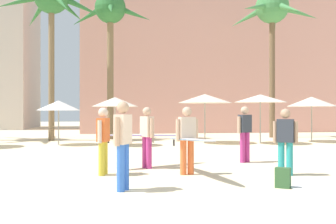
{
  "coord_description": "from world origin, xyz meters",
  "views": [
    {
      "loc": [
        -0.94,
        -5.75,
        1.57
      ],
      "look_at": [
        0.71,
        5.56,
        1.57
      ],
      "focal_mm": 42.52,
      "sensor_mm": 36.0,
      "label": 1
    }
  ],
  "objects_px": {
    "backpack": "(283,178)",
    "person_mid_right": "(146,135)",
    "person_far_right": "(123,142)",
    "palm_tree_far_left": "(110,17)",
    "cafe_umbrella_4": "(260,98)",
    "palm_tree_center": "(51,4)",
    "person_mid_left": "(188,138)",
    "cafe_umbrella_3": "(115,102)",
    "palm_tree_left": "(272,14)",
    "cafe_umbrella_1": "(59,106)",
    "person_near_right": "(285,139)",
    "cafe_umbrella_0": "(312,102)",
    "person_near_left": "(103,138)",
    "cafe_umbrella_6": "(205,99)",
    "person_far_left": "(245,132)"
  },
  "relations": [
    {
      "from": "cafe_umbrella_4",
      "to": "person_near_left",
      "type": "distance_m",
      "value": 11.72
    },
    {
      "from": "person_mid_right",
      "to": "person_near_left",
      "type": "height_order",
      "value": "person_mid_right"
    },
    {
      "from": "palm_tree_far_left",
      "to": "cafe_umbrella_3",
      "type": "relative_size",
      "value": 3.75
    },
    {
      "from": "cafe_umbrella_1",
      "to": "person_far_right",
      "type": "height_order",
      "value": "cafe_umbrella_1"
    },
    {
      "from": "palm_tree_left",
      "to": "cafe_umbrella_4",
      "type": "bearing_deg",
      "value": -119.53
    },
    {
      "from": "cafe_umbrella_4",
      "to": "cafe_umbrella_0",
      "type": "bearing_deg",
      "value": 12.14
    },
    {
      "from": "cafe_umbrella_4",
      "to": "person_mid_right",
      "type": "relative_size",
      "value": 0.9
    },
    {
      "from": "person_mid_left",
      "to": "palm_tree_center",
      "type": "bearing_deg",
      "value": -170.1
    },
    {
      "from": "cafe_umbrella_6",
      "to": "cafe_umbrella_1",
      "type": "bearing_deg",
      "value": -179.11
    },
    {
      "from": "palm_tree_left",
      "to": "backpack",
      "type": "distance_m",
      "value": 18.34
    },
    {
      "from": "cafe_umbrella_4",
      "to": "cafe_umbrella_6",
      "type": "height_order",
      "value": "cafe_umbrella_6"
    },
    {
      "from": "palm_tree_center",
      "to": "cafe_umbrella_4",
      "type": "distance_m",
      "value": 12.27
    },
    {
      "from": "palm_tree_far_left",
      "to": "palm_tree_left",
      "type": "height_order",
      "value": "palm_tree_left"
    },
    {
      "from": "person_mid_right",
      "to": "person_far_right",
      "type": "bearing_deg",
      "value": -130.64
    },
    {
      "from": "palm_tree_center",
      "to": "person_far_left",
      "type": "xyz_separation_m",
      "value": [
        7.32,
        -10.44,
        -6.48
      ]
    },
    {
      "from": "palm_tree_left",
      "to": "person_far_right",
      "type": "xyz_separation_m",
      "value": [
        -9.64,
        -15.34,
        -6.66
      ]
    },
    {
      "from": "cafe_umbrella_0",
      "to": "person_near_left",
      "type": "distance_m",
      "value": 14.32
    },
    {
      "from": "palm_tree_far_left",
      "to": "person_mid_left",
      "type": "height_order",
      "value": "palm_tree_far_left"
    },
    {
      "from": "cafe_umbrella_6",
      "to": "person_near_left",
      "type": "distance_m",
      "value": 10.82
    },
    {
      "from": "person_far_left",
      "to": "person_near_left",
      "type": "xyz_separation_m",
      "value": [
        -4.32,
        -1.86,
        -0.04
      ]
    },
    {
      "from": "person_far_left",
      "to": "person_far_right",
      "type": "relative_size",
      "value": 0.98
    },
    {
      "from": "cafe_umbrella_3",
      "to": "cafe_umbrella_4",
      "type": "height_order",
      "value": "cafe_umbrella_4"
    },
    {
      "from": "palm_tree_far_left",
      "to": "cafe_umbrella_0",
      "type": "xyz_separation_m",
      "value": [
        10.45,
        -3.68,
        -4.93
      ]
    },
    {
      "from": "backpack",
      "to": "person_mid_right",
      "type": "distance_m",
      "value": 4.29
    },
    {
      "from": "cafe_umbrella_1",
      "to": "cafe_umbrella_3",
      "type": "xyz_separation_m",
      "value": [
        2.65,
        -0.73,
        0.16
      ]
    },
    {
      "from": "person_near_right",
      "to": "person_far_right",
      "type": "relative_size",
      "value": 0.93
    },
    {
      "from": "cafe_umbrella_6",
      "to": "person_near_right",
      "type": "relative_size",
      "value": 1.65
    },
    {
      "from": "person_mid_right",
      "to": "person_near_left",
      "type": "bearing_deg",
      "value": -162.72
    },
    {
      "from": "backpack",
      "to": "person_near_left",
      "type": "relative_size",
      "value": 0.25
    },
    {
      "from": "person_near_right",
      "to": "person_far_right",
      "type": "height_order",
      "value": "person_far_right"
    },
    {
      "from": "cafe_umbrella_0",
      "to": "cafe_umbrella_4",
      "type": "xyz_separation_m",
      "value": [
        -3.08,
        -0.66,
        0.13
      ]
    },
    {
      "from": "cafe_umbrella_0",
      "to": "person_mid_left",
      "type": "height_order",
      "value": "cafe_umbrella_0"
    },
    {
      "from": "cafe_umbrella_6",
      "to": "person_mid_left",
      "type": "xyz_separation_m",
      "value": [
        -2.83,
        -9.93,
        -1.33
      ]
    },
    {
      "from": "palm_tree_far_left",
      "to": "cafe_umbrella_3",
      "type": "bearing_deg",
      "value": -87.34
    },
    {
      "from": "person_far_left",
      "to": "person_near_left",
      "type": "bearing_deg",
      "value": -92.97
    },
    {
      "from": "cafe_umbrella_4",
      "to": "backpack",
      "type": "bearing_deg",
      "value": -109.17
    },
    {
      "from": "cafe_umbrella_0",
      "to": "cafe_umbrella_1",
      "type": "relative_size",
      "value": 1.2
    },
    {
      "from": "cafe_umbrella_4",
      "to": "person_mid_left",
      "type": "relative_size",
      "value": 0.82
    },
    {
      "from": "palm_tree_far_left",
      "to": "person_near_right",
      "type": "height_order",
      "value": "palm_tree_far_left"
    },
    {
      "from": "backpack",
      "to": "person_far_left",
      "type": "bearing_deg",
      "value": 26.65
    },
    {
      "from": "palm_tree_far_left",
      "to": "cafe_umbrella_4",
      "type": "bearing_deg",
      "value": -30.53
    },
    {
      "from": "palm_tree_left",
      "to": "person_near_left",
      "type": "xyz_separation_m",
      "value": [
        -10.07,
        -13.28,
        -6.72
      ]
    },
    {
      "from": "palm_tree_far_left",
      "to": "person_near_left",
      "type": "distance_m",
      "value": 14.55
    },
    {
      "from": "cafe_umbrella_3",
      "to": "palm_tree_left",
      "type": "bearing_deg",
      "value": 25.3
    },
    {
      "from": "palm_tree_left",
      "to": "person_near_left",
      "type": "relative_size",
      "value": 5.41
    },
    {
      "from": "person_far_right",
      "to": "person_near_left",
      "type": "bearing_deg",
      "value": 129.78
    },
    {
      "from": "cafe_umbrella_3",
      "to": "person_far_right",
      "type": "bearing_deg",
      "value": -89.87
    },
    {
      "from": "cafe_umbrella_6",
      "to": "person_mid_right",
      "type": "distance_m",
      "value": 9.27
    },
    {
      "from": "palm_tree_left",
      "to": "cafe_umbrella_1",
      "type": "height_order",
      "value": "palm_tree_left"
    },
    {
      "from": "palm_tree_left",
      "to": "person_far_right",
      "type": "height_order",
      "value": "palm_tree_left"
    }
  ]
}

